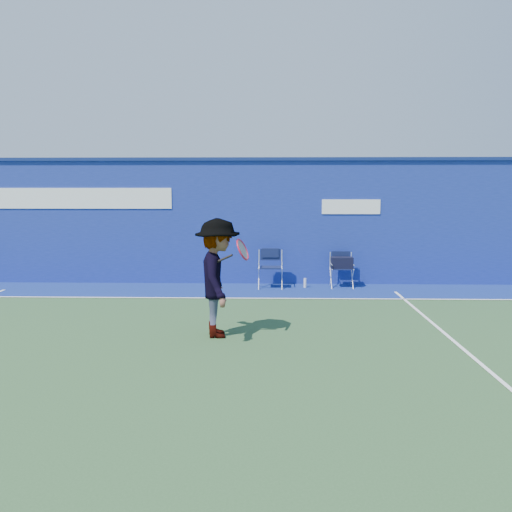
{
  "coord_description": "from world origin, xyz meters",
  "views": [
    {
      "loc": [
        1.67,
        -8.16,
        2.37
      ],
      "look_at": [
        1.37,
        2.6,
        1.0
      ],
      "focal_mm": 38.0,
      "sensor_mm": 36.0,
      "label": 1
    }
  ],
  "objects_px": {
    "water_bottle": "(305,283)",
    "directors_chair_right": "(342,273)",
    "directors_chair_left": "(270,275)",
    "tennis_player": "(218,278)"
  },
  "relations": [
    {
      "from": "directors_chair_left",
      "to": "tennis_player",
      "type": "bearing_deg",
      "value": -101.25
    },
    {
      "from": "directors_chair_left",
      "to": "water_bottle",
      "type": "xyz_separation_m",
      "value": [
        0.82,
        0.05,
        -0.19
      ]
    },
    {
      "from": "water_bottle",
      "to": "tennis_player",
      "type": "height_order",
      "value": "tennis_player"
    },
    {
      "from": "directors_chair_left",
      "to": "water_bottle",
      "type": "distance_m",
      "value": 0.85
    },
    {
      "from": "directors_chair_right",
      "to": "water_bottle",
      "type": "xyz_separation_m",
      "value": [
        -0.87,
        -0.06,
        -0.24
      ]
    },
    {
      "from": "directors_chair_left",
      "to": "tennis_player",
      "type": "height_order",
      "value": "tennis_player"
    },
    {
      "from": "directors_chair_right",
      "to": "water_bottle",
      "type": "relative_size",
      "value": 3.73
    },
    {
      "from": "directors_chair_left",
      "to": "directors_chair_right",
      "type": "bearing_deg",
      "value": 3.66
    },
    {
      "from": "water_bottle",
      "to": "directors_chair_right",
      "type": "bearing_deg",
      "value": 3.79
    },
    {
      "from": "directors_chair_left",
      "to": "tennis_player",
      "type": "distance_m",
      "value": 4.3
    }
  ]
}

